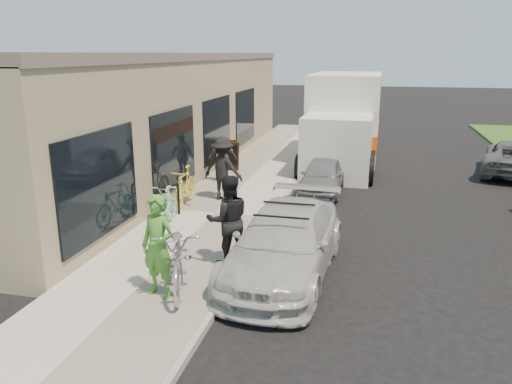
{
  "coord_description": "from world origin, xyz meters",
  "views": [
    {
      "loc": [
        1.95,
        -8.94,
        4.21
      ],
      "look_at": [
        -0.66,
        2.08,
        1.05
      ],
      "focal_mm": 35.0,
      "sensor_mm": 36.0,
      "label": 1
    }
  ],
  "objects_px": {
    "cruiser_bike_c": "(185,186)",
    "bystander_a": "(223,169)",
    "tandem_bike": "(178,256)",
    "bike_rack": "(172,198)",
    "sandwich_board": "(229,156)",
    "cruiser_bike_b": "(166,199)",
    "man_standing": "(228,220)",
    "sedan_silver": "(322,176)",
    "sedan_white": "(285,243)",
    "moving_truck": "(344,124)",
    "cruiser_bike_a": "(166,208)",
    "woman_rider": "(158,247)",
    "bystander_b": "(223,158)"
  },
  "relations": [
    {
      "from": "sandwich_board",
      "to": "bystander_a",
      "type": "xyz_separation_m",
      "value": [
        0.85,
        -3.57,
        0.36
      ]
    },
    {
      "from": "moving_truck",
      "to": "bystander_b",
      "type": "relative_size",
      "value": 4.55
    },
    {
      "from": "moving_truck",
      "to": "cruiser_bike_a",
      "type": "distance_m",
      "value": 9.91
    },
    {
      "from": "sandwich_board",
      "to": "bystander_b",
      "type": "distance_m",
      "value": 1.65
    },
    {
      "from": "tandem_bike",
      "to": "man_standing",
      "type": "height_order",
      "value": "man_standing"
    },
    {
      "from": "bike_rack",
      "to": "tandem_bike",
      "type": "xyz_separation_m",
      "value": [
        1.64,
        -3.64,
        0.07
      ]
    },
    {
      "from": "bystander_a",
      "to": "sandwich_board",
      "type": "bearing_deg",
      "value": -69.17
    },
    {
      "from": "sedan_white",
      "to": "sedan_silver",
      "type": "xyz_separation_m",
      "value": [
        0.08,
        6.18,
        -0.13
      ]
    },
    {
      "from": "sandwich_board",
      "to": "cruiser_bike_b",
      "type": "bearing_deg",
      "value": -114.15
    },
    {
      "from": "sedan_white",
      "to": "sedan_silver",
      "type": "bearing_deg",
      "value": 92.63
    },
    {
      "from": "man_standing",
      "to": "cruiser_bike_a",
      "type": "relative_size",
      "value": 1.14
    },
    {
      "from": "cruiser_bike_b",
      "to": "tandem_bike",
      "type": "bearing_deg",
      "value": -82.39
    },
    {
      "from": "man_standing",
      "to": "bystander_a",
      "type": "distance_m",
      "value": 4.55
    },
    {
      "from": "tandem_bike",
      "to": "sandwich_board",
      "type": "bearing_deg",
      "value": 79.54
    },
    {
      "from": "sedan_silver",
      "to": "bystander_a",
      "type": "height_order",
      "value": "bystander_a"
    },
    {
      "from": "cruiser_bike_a",
      "to": "moving_truck",
      "type": "bearing_deg",
      "value": 62.63
    },
    {
      "from": "sandwich_board",
      "to": "cruiser_bike_b",
      "type": "xyz_separation_m",
      "value": [
        -0.13,
        -5.36,
        -0.09
      ]
    },
    {
      "from": "tandem_bike",
      "to": "cruiser_bike_b",
      "type": "xyz_separation_m",
      "value": [
        -1.83,
        3.74,
        -0.14
      ]
    },
    {
      "from": "sandwich_board",
      "to": "bystander_b",
      "type": "xyz_separation_m",
      "value": [
        0.24,
        -1.61,
        0.24
      ]
    },
    {
      "from": "sandwich_board",
      "to": "bystander_a",
      "type": "distance_m",
      "value": 3.69
    },
    {
      "from": "sedan_white",
      "to": "bystander_a",
      "type": "relative_size",
      "value": 2.58
    },
    {
      "from": "sedan_silver",
      "to": "tandem_bike",
      "type": "xyz_separation_m",
      "value": [
        -1.79,
        -7.46,
        0.21
      ]
    },
    {
      "from": "sedan_white",
      "to": "moving_truck",
      "type": "distance_m",
      "value": 10.88
    },
    {
      "from": "moving_truck",
      "to": "man_standing",
      "type": "xyz_separation_m",
      "value": [
        -1.51,
        -10.91,
        -0.47
      ]
    },
    {
      "from": "cruiser_bike_b",
      "to": "cruiser_bike_a",
      "type": "bearing_deg",
      "value": -85.7
    },
    {
      "from": "man_standing",
      "to": "cruiser_bike_b",
      "type": "bearing_deg",
      "value": -72.96
    },
    {
      "from": "sandwich_board",
      "to": "cruiser_bike_b",
      "type": "height_order",
      "value": "sandwich_board"
    },
    {
      "from": "woman_rider",
      "to": "bystander_b",
      "type": "relative_size",
      "value": 1.16
    },
    {
      "from": "sedan_silver",
      "to": "man_standing",
      "type": "distance_m",
      "value": 6.39
    },
    {
      "from": "man_standing",
      "to": "cruiser_bike_c",
      "type": "height_order",
      "value": "man_standing"
    },
    {
      "from": "bystander_b",
      "to": "bystander_a",
      "type": "bearing_deg",
      "value": -92.88
    },
    {
      "from": "man_standing",
      "to": "cruiser_bike_b",
      "type": "relative_size",
      "value": 1.07
    },
    {
      "from": "woman_rider",
      "to": "cruiser_bike_b",
      "type": "height_order",
      "value": "woman_rider"
    },
    {
      "from": "cruiser_bike_a",
      "to": "cruiser_bike_c",
      "type": "relative_size",
      "value": 0.9
    },
    {
      "from": "sandwich_board",
      "to": "sedan_silver",
      "type": "distance_m",
      "value": 3.86
    },
    {
      "from": "tandem_bike",
      "to": "cruiser_bike_a",
      "type": "distance_m",
      "value": 3.27
    },
    {
      "from": "cruiser_bike_b",
      "to": "bystander_a",
      "type": "height_order",
      "value": "bystander_a"
    },
    {
      "from": "sedan_silver",
      "to": "man_standing",
      "type": "bearing_deg",
      "value": -99.57
    },
    {
      "from": "woman_rider",
      "to": "cruiser_bike_a",
      "type": "relative_size",
      "value": 1.13
    },
    {
      "from": "tandem_bike",
      "to": "bike_rack",
      "type": "bearing_deg",
      "value": 93.19
    },
    {
      "from": "sedan_white",
      "to": "cruiser_bike_a",
      "type": "height_order",
      "value": "sedan_white"
    },
    {
      "from": "cruiser_bike_b",
      "to": "cruiser_bike_c",
      "type": "relative_size",
      "value": 0.96
    },
    {
      "from": "sedan_silver",
      "to": "tandem_bike",
      "type": "relative_size",
      "value": 1.38
    },
    {
      "from": "sedan_white",
      "to": "cruiser_bike_b",
      "type": "distance_m",
      "value": 4.31
    },
    {
      "from": "cruiser_bike_b",
      "to": "cruiser_bike_c",
      "type": "bearing_deg",
      "value": 64.14
    },
    {
      "from": "cruiser_bike_b",
      "to": "bystander_a",
      "type": "distance_m",
      "value": 2.08
    },
    {
      "from": "bystander_b",
      "to": "sandwich_board",
      "type": "bearing_deg",
      "value": 78.45
    },
    {
      "from": "sedan_silver",
      "to": "cruiser_bike_c",
      "type": "bearing_deg",
      "value": -140.64
    },
    {
      "from": "moving_truck",
      "to": "tandem_bike",
      "type": "distance_m",
      "value": 12.32
    },
    {
      "from": "cruiser_bike_c",
      "to": "bystander_a",
      "type": "relative_size",
      "value": 0.99
    }
  ]
}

